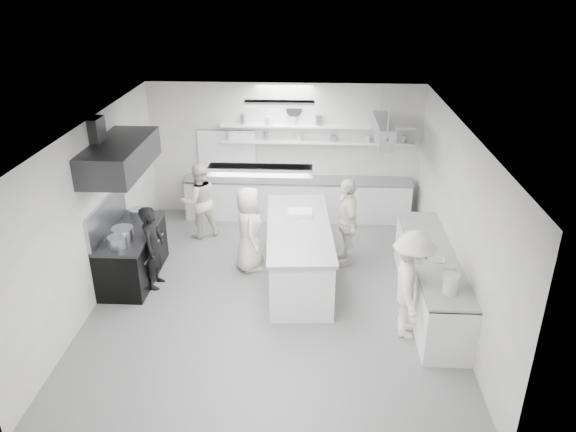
{
  "coord_description": "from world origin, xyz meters",
  "views": [
    {
      "loc": [
        0.68,
        -8.22,
        5.26
      ],
      "look_at": [
        0.22,
        0.6,
        1.22
      ],
      "focal_mm": 34.29,
      "sensor_mm": 36.0,
      "label": 1
    }
  ],
  "objects_px": {
    "right_counter": "(431,280)",
    "stove": "(133,256)",
    "cook_back": "(199,201)",
    "prep_island": "(299,254)",
    "cook_stove": "(153,247)",
    "back_counter": "(298,199)"
  },
  "relations": [
    {
      "from": "right_counter",
      "to": "cook_back",
      "type": "xyz_separation_m",
      "value": [
        -4.37,
        2.38,
        0.34
      ]
    },
    {
      "from": "stove",
      "to": "prep_island",
      "type": "relative_size",
      "value": 0.65
    },
    {
      "from": "right_counter",
      "to": "cook_back",
      "type": "bearing_deg",
      "value": 151.39
    },
    {
      "from": "right_counter",
      "to": "cook_stove",
      "type": "bearing_deg",
      "value": 175.75
    },
    {
      "from": "prep_island",
      "to": "cook_back",
      "type": "relative_size",
      "value": 1.73
    },
    {
      "from": "prep_island",
      "to": "stove",
      "type": "bearing_deg",
      "value": 177.89
    },
    {
      "from": "prep_island",
      "to": "cook_stove",
      "type": "xyz_separation_m",
      "value": [
        -2.54,
        -0.36,
        0.26
      ]
    },
    {
      "from": "right_counter",
      "to": "cook_stove",
      "type": "distance_m",
      "value": 4.8
    },
    {
      "from": "stove",
      "to": "right_counter",
      "type": "xyz_separation_m",
      "value": [
        5.25,
        -0.6,
        0.02
      ]
    },
    {
      "from": "stove",
      "to": "prep_island",
      "type": "bearing_deg",
      "value": 2.1
    },
    {
      "from": "stove",
      "to": "right_counter",
      "type": "bearing_deg",
      "value": -6.52
    },
    {
      "from": "stove",
      "to": "cook_stove",
      "type": "height_order",
      "value": "cook_stove"
    },
    {
      "from": "back_counter",
      "to": "prep_island",
      "type": "xyz_separation_m",
      "value": [
        0.12,
        -2.69,
        0.05
      ]
    },
    {
      "from": "right_counter",
      "to": "cook_stove",
      "type": "relative_size",
      "value": 2.14
    },
    {
      "from": "stove",
      "to": "back_counter",
      "type": "xyz_separation_m",
      "value": [
        2.9,
        2.8,
        0.01
      ]
    },
    {
      "from": "stove",
      "to": "cook_stove",
      "type": "xyz_separation_m",
      "value": [
        0.48,
        -0.25,
        0.32
      ]
    },
    {
      "from": "stove",
      "to": "back_counter",
      "type": "distance_m",
      "value": 4.03
    },
    {
      "from": "prep_island",
      "to": "cook_stove",
      "type": "relative_size",
      "value": 1.81
    },
    {
      "from": "right_counter",
      "to": "prep_island",
      "type": "distance_m",
      "value": 2.34
    },
    {
      "from": "right_counter",
      "to": "stove",
      "type": "bearing_deg",
      "value": 173.48
    },
    {
      "from": "right_counter",
      "to": "prep_island",
      "type": "height_order",
      "value": "prep_island"
    },
    {
      "from": "back_counter",
      "to": "right_counter",
      "type": "relative_size",
      "value": 1.52
    }
  ]
}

